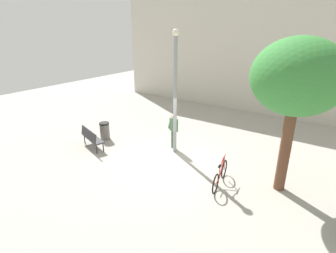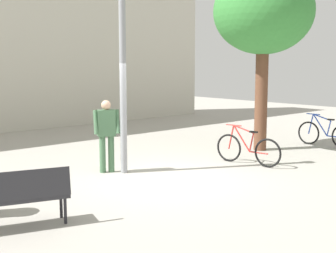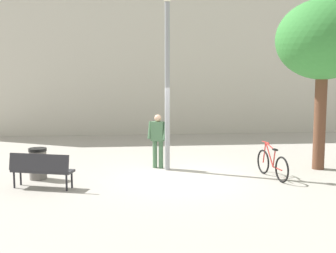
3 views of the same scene
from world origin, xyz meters
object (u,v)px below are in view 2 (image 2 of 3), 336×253
at_px(lamppost, 122,45).
at_px(bicycle_blue, 325,134).
at_px(person_by_lamppost, 107,131).
at_px(plaza_tree, 263,13).
at_px(bicycle_red, 247,149).
at_px(park_bench, 16,194).

distance_m(lamppost, bicycle_blue, 7.15).
relative_size(person_by_lamppost, plaza_tree, 0.33).
relative_size(lamppost, bicycle_blue, 2.91).
distance_m(person_by_lamppost, plaza_tree, 5.73).
relative_size(lamppost, bicycle_red, 2.93).
height_order(lamppost, bicycle_red, lamppost).
height_order(lamppost, park_bench, lamppost).
relative_size(lamppost, park_bench, 3.15).
height_order(person_by_lamppost, plaza_tree, plaza_tree).
bearing_deg(bicycle_red, lamppost, 154.83).
bearing_deg(park_bench, bicycle_red, 4.99).
bearing_deg(lamppost, person_by_lamppost, 131.34).
distance_m(lamppost, park_bench, 4.56).
xyz_separation_m(lamppost, park_bench, (-3.42, -1.87, -2.37)).
bearing_deg(bicycle_blue, bicycle_red, -179.64).
height_order(bicycle_blue, bicycle_red, same).
bearing_deg(park_bench, person_by_lamppost, 34.52).
xyz_separation_m(person_by_lamppost, bicycle_blue, (6.82, -1.60, -0.58)).
xyz_separation_m(bicycle_blue, bicycle_red, (-3.73, -0.02, 0.00)).
bearing_deg(lamppost, plaza_tree, -4.29).
xyz_separation_m(lamppost, plaza_tree, (4.63, -0.35, 0.97)).
height_order(lamppost, person_by_lamppost, lamppost).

